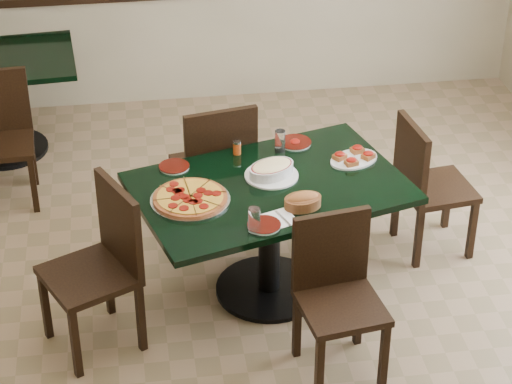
{
  "coord_description": "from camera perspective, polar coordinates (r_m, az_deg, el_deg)",
  "views": [
    {
      "loc": [
        -0.68,
        -4.65,
        3.7
      ],
      "look_at": [
        -0.01,
        0.0,
        0.77
      ],
      "focal_mm": 70.0,
      "sensor_mm": 36.0,
      "label": 1
    }
  ],
  "objects": [
    {
      "name": "pepperoni_pizza",
      "position": [
        5.5,
        -3.78,
        -0.35
      ],
      "size": [
        0.44,
        0.44,
        0.04
      ],
      "rotation": [
        0.0,
        0.0,
        0.09
      ],
      "color": "silver",
      "rests_on": "main_table"
    },
    {
      "name": "room_shell",
      "position": [
        7.07,
        6.39,
        10.8
      ],
      "size": [
        5.5,
        5.5,
        5.5
      ],
      "color": "white",
      "rests_on": "floor"
    },
    {
      "name": "chair_right",
      "position": [
        6.23,
        9.65,
        0.66
      ],
      "size": [
        0.47,
        0.47,
        0.91
      ],
      "rotation": [
        0.0,
        0.0,
        1.7
      ],
      "color": "black",
      "rests_on": "floor"
    },
    {
      "name": "chair_far",
      "position": [
        6.23,
        -2.28,
        1.62
      ],
      "size": [
        0.53,
        0.53,
        0.98
      ],
      "rotation": [
        0.0,
        0.0,
        3.33
      ],
      "color": "black",
      "rests_on": "floor"
    },
    {
      "name": "bruschetta_platter",
      "position": [
        5.89,
        5.62,
        2.01
      ],
      "size": [
        0.37,
        0.32,
        0.05
      ],
      "rotation": [
        0.0,
        0.0,
        0.44
      ],
      "color": "silver",
      "rests_on": "main_table"
    },
    {
      "name": "chair_near",
      "position": [
        5.28,
        4.62,
        -5.42
      ],
      "size": [
        0.48,
        0.48,
        0.9
      ],
      "rotation": [
        0.0,
        0.0,
        0.15
      ],
      "color": "black",
      "rests_on": "floor"
    },
    {
      "name": "main_table",
      "position": [
        5.73,
        0.78,
        -1.14
      ],
      "size": [
        1.71,
        1.34,
        0.75
      ],
      "rotation": [
        0.0,
        0.0,
        0.28
      ],
      "color": "black",
      "rests_on": "floor"
    },
    {
      "name": "side_plate_far_l",
      "position": [
        5.81,
        -4.7,
        1.46
      ],
      "size": [
        0.18,
        0.18,
        0.02
      ],
      "rotation": [
        0.0,
        0.0,
        -0.01
      ],
      "color": "silver",
      "rests_on": "main_table"
    },
    {
      "name": "side_plate_far_r",
      "position": [
        6.05,
        2.24,
        2.85
      ],
      "size": [
        0.2,
        0.2,
        0.03
      ],
      "rotation": [
        0.0,
        0.0,
        -0.01
      ],
      "color": "silver",
      "rests_on": "main_table"
    },
    {
      "name": "back_chair_near",
      "position": [
        6.93,
        -14.39,
        3.45
      ],
      "size": [
        0.44,
        0.44,
        0.9
      ],
      "rotation": [
        0.0,
        0.0,
        0.06
      ],
      "color": "black",
      "rests_on": "floor"
    },
    {
      "name": "water_glass_b",
      "position": [
        5.21,
        -0.1,
        -1.63
      ],
      "size": [
        0.07,
        0.07,
        0.14
      ],
      "primitive_type": "cylinder",
      "color": "white",
      "rests_on": "main_table"
    },
    {
      "name": "chair_left",
      "position": [
        5.46,
        -8.75,
        -3.77
      ],
      "size": [
        0.6,
        0.6,
        0.97
      ],
      "rotation": [
        0.0,
        0.0,
        -1.12
      ],
      "color": "black",
      "rests_on": "floor"
    },
    {
      "name": "lasagna_casserole",
      "position": [
        5.69,
        0.89,
        1.3
      ],
      "size": [
        0.33,
        0.31,
        0.09
      ],
      "rotation": [
        0.0,
        0.0,
        0.46
      ],
      "color": "silver",
      "rests_on": "main_table"
    },
    {
      "name": "pepper_shaker",
      "position": [
        5.92,
        -1.09,
        2.57
      ],
      "size": [
        0.05,
        0.05,
        0.09
      ],
      "color": "#CA4215",
      "rests_on": "main_table"
    },
    {
      "name": "water_glass_a",
      "position": [
        5.94,
        1.38,
        2.94
      ],
      "size": [
        0.06,
        0.06,
        0.13
      ],
      "primitive_type": "cylinder",
      "color": "white",
      "rests_on": "main_table"
    },
    {
      "name": "floor",
      "position": [
        5.98,
        0.05,
        -6.24
      ],
      "size": [
        5.5,
        5.5,
        0.0
      ],
      "primitive_type": "plane",
      "color": "#82674B",
      "rests_on": "ground"
    },
    {
      "name": "bread_basket",
      "position": [
        5.43,
        2.69,
        -0.51
      ],
      "size": [
        0.23,
        0.18,
        0.09
      ],
      "rotation": [
        0.0,
        0.0,
        0.2
      ],
      "color": "brown",
      "rests_on": "main_table"
    },
    {
      "name": "side_plate_near",
      "position": [
        5.28,
        0.47,
        -1.91
      ],
      "size": [
        0.18,
        0.18,
        0.02
      ],
      "rotation": [
        0.0,
        0.0,
        0.13
      ],
      "color": "silver",
      "rests_on": "main_table"
    },
    {
      "name": "napkin_setting",
      "position": [
        5.34,
        1.34,
        -1.55
      ],
      "size": [
        0.22,
        0.22,
        0.01
      ],
      "rotation": [
        0.0,
        0.0,
        0.35
      ],
      "color": "white",
      "rests_on": "main_table"
    }
  ]
}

